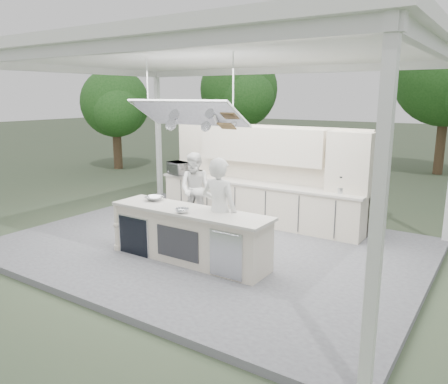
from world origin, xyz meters
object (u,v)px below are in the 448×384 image
Objects in this scene: head_chef at (219,211)px; sous_chef at (196,189)px; back_counter at (257,202)px; demo_island at (189,235)px.

sous_chef is (-1.75, 1.65, -0.11)m from head_chef.
head_chef reaches higher than back_counter.
back_counter is at bearing -75.69° from head_chef.
demo_island is 2.26m from sous_chef.
demo_island and back_counter have the same top height.
head_chef is (0.70, -2.60, 0.47)m from back_counter.
head_chef is at bearing -74.98° from back_counter.
demo_island is at bearing -75.63° from sous_chef.
sous_chef is at bearing -137.79° from back_counter.
head_chef is (0.52, 0.21, 0.47)m from demo_island.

